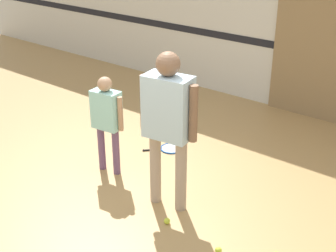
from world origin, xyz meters
name	(u,v)px	position (x,y,z in m)	size (l,w,h in m)	color
ground_plane	(140,206)	(0.00, 0.00, 0.00)	(16.00, 16.00, 0.00)	tan
wall_back	(294,10)	(0.00, 3.59, 1.60)	(16.00, 0.07, 3.20)	silver
person_instructor	(168,115)	(0.22, 0.23, 1.09)	(0.66, 0.33, 1.75)	tan
person_student_left	(107,115)	(-0.81, 0.35, 0.77)	(0.47, 0.23, 1.24)	#6B4C70
racket_spare_on_floor	(170,148)	(-0.57, 1.27, 0.01)	(0.49, 0.52, 0.03)	blue
tennis_ball_near_instructor	(167,221)	(0.43, -0.06, 0.03)	(0.07, 0.07, 0.07)	#CCE038
tennis_ball_by_spare_racket	(165,136)	(-0.84, 1.48, 0.03)	(0.07, 0.07, 0.07)	#CCE038
tennis_ball_stray_right	(218,250)	(1.11, -0.12, 0.03)	(0.07, 0.07, 0.07)	#CCE038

